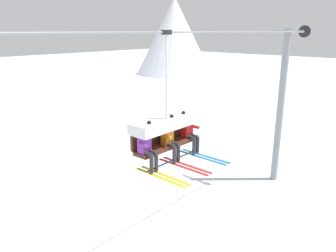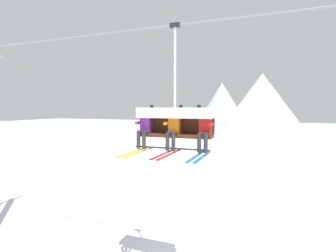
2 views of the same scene
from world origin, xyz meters
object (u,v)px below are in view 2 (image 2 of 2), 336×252
object	(u,v)px
skier_orange	(173,128)
skier_red	(204,129)
skier_purple	(145,127)
chairlift_chair	(176,117)

from	to	relation	value
skier_orange	skier_red	world-z (taller)	same
skier_purple	skier_orange	distance (m)	0.90
skier_purple	skier_red	bearing A→B (deg)	0.00
skier_purple	skier_orange	world-z (taller)	same
skier_orange	chairlift_chair	bearing A→B (deg)	90.89
skier_purple	skier_red	world-z (taller)	same
skier_purple	skier_red	xyz separation A→B (m)	(1.79, 0.00, 0.00)
chairlift_chair	skier_purple	size ratio (longest dim) A/B	2.07
skier_purple	skier_red	distance (m)	1.79
chairlift_chair	skier_red	size ratio (longest dim) A/B	2.07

